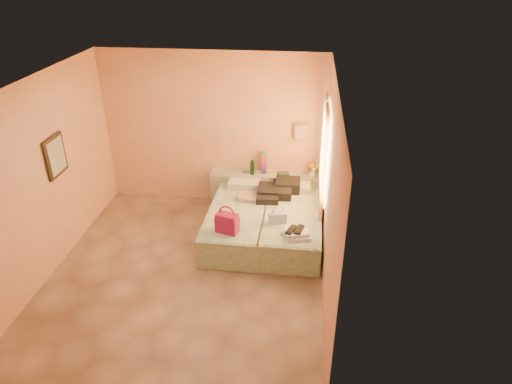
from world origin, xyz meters
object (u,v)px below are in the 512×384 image
flower_vase (313,169)px  blue_handbag (278,218)px  water_bottle (252,167)px  green_book (283,174)px  bed_right (292,225)px  towel_stack (298,234)px  headboard_ledge (266,190)px  bed_left (238,222)px  magenta_handbag (227,223)px

flower_vase → blue_handbag: (-0.52, -1.42, -0.20)m
water_bottle → blue_handbag: size_ratio=1.00×
green_book → blue_handbag: (-0.00, -1.42, -0.08)m
water_bottle → green_book: water_bottle is taller
bed_right → towel_stack: bearing=-80.7°
towel_stack → blue_handbag: bearing=132.7°
towel_stack → bed_right: bearing=98.5°
flower_vase → green_book: bearing=-180.0°
headboard_ledge → green_book: (0.31, 0.02, 0.34)m
water_bottle → green_book: 0.58m
bed_right → flower_vase: flower_vase is taller
green_book → water_bottle: bearing=166.7°
bed_left → magenta_handbag: bearing=-93.5°
headboard_ledge → towel_stack: (0.63, -1.75, 0.23)m
headboard_ledge → water_bottle: size_ratio=7.55×
towel_stack → water_bottle: bearing=117.3°
green_book → bed_right: bearing=-97.6°
headboard_ledge → magenta_handbag: bearing=-103.8°
bed_right → green_book: bearing=102.3°
bed_right → flower_vase: size_ratio=7.08×
bed_left → flower_vase: flower_vase is taller
bed_left → magenta_handbag: 0.80m
headboard_ledge → flower_vase: (0.82, 0.02, 0.47)m
bed_left → magenta_handbag: (-0.05, -0.68, 0.41)m
green_book → magenta_handbag: magenta_handbag is taller
bed_right → green_book: green_book is taller
water_bottle → green_book: bearing=5.9°
headboard_ledge → bed_left: headboard_ledge is taller
flower_vase → blue_handbag: flower_vase is taller
headboard_ledge → bed_right: size_ratio=1.02×
magenta_handbag → blue_handbag: magenta_handbag is taller
magenta_handbag → flower_vase: bearing=70.4°
headboard_ledge → blue_handbag: 1.46m
bed_right → magenta_handbag: magenta_handbag is taller
towel_stack → flower_vase: bearing=83.8°
headboard_ledge → green_book: bearing=3.8°
headboard_ledge → water_bottle: bearing=-171.6°
green_book → bed_left: bearing=-141.6°
green_book → flower_vase: 0.53m
magenta_handbag → towel_stack: (1.06, -0.02, -0.11)m
green_book → magenta_handbag: size_ratio=0.57×
bed_right → magenta_handbag: (-0.95, -0.68, 0.41)m
headboard_ledge → magenta_handbag: size_ratio=6.10×
bed_left → water_bottle: (0.12, 1.01, 0.54)m
green_book → flower_vase: (0.52, 0.00, 0.13)m
bed_left → headboard_ledge: bearing=71.1°
bed_left → green_book: (0.68, 1.07, 0.42)m
blue_handbag → bed_right: bearing=39.8°
headboard_ledge → green_book: green_book is taller
bed_left → magenta_handbag: magenta_handbag is taller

